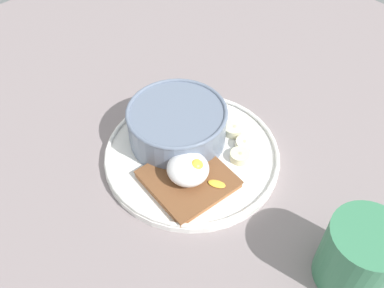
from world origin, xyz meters
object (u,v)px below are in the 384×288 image
(banana_slice_front, at_px, (244,144))
(banana_slice_left, at_px, (234,129))
(toast_slice, at_px, (188,179))
(banana_slice_back, at_px, (240,156))
(coffee_mug, at_px, (359,255))
(oatmeal_bowl, at_px, (177,125))
(poached_egg, at_px, (189,169))

(banana_slice_front, relative_size, banana_slice_left, 0.70)
(toast_slice, bearing_deg, banana_slice_back, 75.65)
(toast_slice, distance_m, banana_slice_front, 0.10)
(coffee_mug, bearing_deg, toast_slice, -168.09)
(banana_slice_front, height_order, coffee_mug, coffee_mug)
(banana_slice_front, bearing_deg, oatmeal_bowl, -144.08)
(poached_egg, xyz_separation_m, coffee_mug, (0.22, 0.05, 0.01))
(banana_slice_front, distance_m, coffee_mug, 0.22)
(banana_slice_front, distance_m, banana_slice_back, 0.02)
(oatmeal_bowl, relative_size, toast_slice, 1.25)
(oatmeal_bowl, xyz_separation_m, banana_slice_left, (0.05, 0.07, -0.02))
(poached_egg, distance_m, coffee_mug, 0.23)
(oatmeal_bowl, bearing_deg, poached_egg, -31.92)
(poached_egg, xyz_separation_m, banana_slice_back, (0.02, 0.08, -0.02))
(banana_slice_left, bearing_deg, banana_slice_front, -20.41)
(oatmeal_bowl, distance_m, coffee_mug, 0.29)
(coffee_mug, bearing_deg, poached_egg, -168.17)
(poached_egg, relative_size, banana_slice_left, 1.82)
(toast_slice, height_order, banana_slice_front, banana_slice_front)
(toast_slice, distance_m, banana_slice_left, 0.12)
(banana_slice_front, bearing_deg, coffee_mug, -14.70)
(poached_egg, bearing_deg, oatmeal_bowl, 148.08)
(banana_slice_back, bearing_deg, poached_egg, -103.72)
(banana_slice_left, bearing_deg, banana_slice_back, -38.89)
(banana_slice_back, bearing_deg, banana_slice_front, 116.67)
(oatmeal_bowl, bearing_deg, coffee_mug, 0.40)
(banana_slice_back, xyz_separation_m, coffee_mug, (0.20, -0.03, 0.03))
(poached_egg, bearing_deg, coffee_mug, 11.83)
(poached_egg, distance_m, banana_slice_front, 0.11)
(poached_egg, height_order, banana_slice_left, poached_egg)
(oatmeal_bowl, relative_size, banana_slice_back, 3.74)
(toast_slice, xyz_separation_m, coffee_mug, (0.22, 0.05, 0.03))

